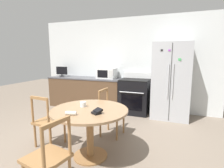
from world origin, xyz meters
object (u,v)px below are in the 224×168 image
object	(u,v)px
oven_range	(135,96)
refrigerator	(171,81)
candle_glass	(83,105)
wallet	(97,112)
microwave	(107,73)
dining_chair_far	(111,113)
dining_chair_left	(48,122)
countertop_tv	(62,71)
dining_chair_near	(48,158)

from	to	relation	value
oven_range	refrigerator	bearing A→B (deg)	-2.64
refrigerator	candle_glass	world-z (taller)	refrigerator
oven_range	wallet	xyz separation A→B (m)	(0.05, -2.46, 0.32)
oven_range	wallet	distance (m)	2.48
microwave	oven_range	bearing A→B (deg)	-5.26
microwave	candle_glass	world-z (taller)	microwave
dining_chair_far	candle_glass	distance (m)	0.85
refrigerator	wallet	xyz separation A→B (m)	(-0.87, -2.42, -0.14)
dining_chair_left	countertop_tv	bearing A→B (deg)	125.94
oven_range	dining_chair_left	size ratio (longest dim) A/B	1.20
refrigerator	candle_glass	bearing A→B (deg)	-118.90
dining_chair_near	candle_glass	size ratio (longest dim) A/B	9.74
dining_chair_far	microwave	bearing A→B (deg)	-151.02
refrigerator	countertop_tv	size ratio (longest dim) A/B	4.98
refrigerator	dining_chair_left	world-z (taller)	refrigerator
microwave	wallet	distance (m)	2.70
countertop_tv	dining_chair_far	xyz separation A→B (m)	(2.24, -1.53, -0.63)
refrigerator	microwave	xyz separation A→B (m)	(-1.76, 0.12, 0.12)
oven_range	candle_glass	bearing A→B (deg)	-97.50
dining_chair_left	candle_glass	xyz separation A→B (m)	(0.67, 0.03, 0.36)
microwave	dining_chair_near	world-z (taller)	microwave
oven_range	dining_chair_near	bearing A→B (deg)	-94.16
oven_range	wallet	world-z (taller)	oven_range
refrigerator	dining_chair_left	xyz separation A→B (m)	(-1.88, -2.22, -0.50)
refrigerator	dining_chair_far	bearing A→B (deg)	-125.58
dining_chair_left	dining_chair_near	size ratio (longest dim) A/B	1.00
countertop_tv	wallet	xyz separation A→B (m)	(2.40, -2.50, -0.28)
oven_range	dining_chair_near	world-z (taller)	oven_range
countertop_tv	dining_chair_left	distance (m)	2.77
dining_chair_left	wallet	size ratio (longest dim) A/B	5.30
candle_glass	wallet	bearing A→B (deg)	-32.72
oven_range	microwave	size ratio (longest dim) A/B	2.07
microwave	dining_chair_left	size ratio (longest dim) A/B	0.58
countertop_tv	refrigerator	bearing A→B (deg)	-1.49
oven_range	microwave	world-z (taller)	microwave
microwave	countertop_tv	bearing A→B (deg)	-178.69
dining_chair_near	wallet	bearing A→B (deg)	-11.01
dining_chair_near	wallet	world-z (taller)	dining_chair_near
dining_chair_left	dining_chair_near	xyz separation A→B (m)	(0.74, -0.87, 0.00)
oven_range	candle_glass	distance (m)	2.28
oven_range	dining_chair_near	distance (m)	3.14
refrigerator	microwave	bearing A→B (deg)	176.11
countertop_tv	dining_chair_near	world-z (taller)	countertop_tv
refrigerator	dining_chair_left	distance (m)	2.95
dining_chair_left	dining_chair_far	distance (m)	1.15
dining_chair_left	dining_chair_far	size ratio (longest dim) A/B	1.00
dining_chair_near	candle_glass	xyz separation A→B (m)	(-0.07, 0.90, 0.36)
dining_chair_far	refrigerator	bearing A→B (deg)	148.59
candle_glass	refrigerator	bearing A→B (deg)	61.10
refrigerator	oven_range	bearing A→B (deg)	177.36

